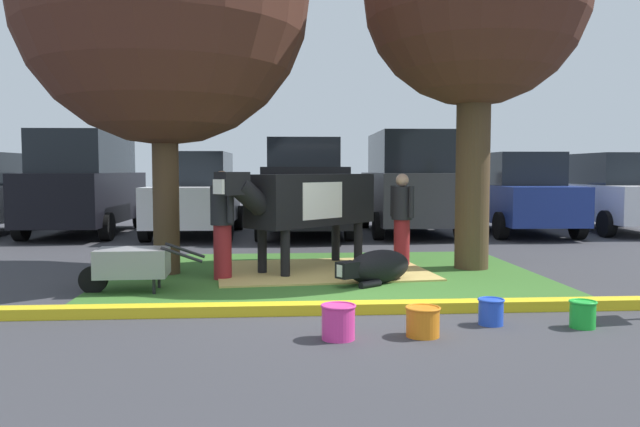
{
  "coord_description": "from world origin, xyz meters",
  "views": [
    {
      "loc": [
        -0.75,
        -7.53,
        1.6
      ],
      "look_at": [
        -0.01,
        2.53,
        0.9
      ],
      "focal_mm": 35.54,
      "sensor_mm": 36.0,
      "label": 1
    }
  ],
  "objects_px": {
    "wheelbarrow": "(131,263)",
    "suv_dark_grey": "(408,183)",
    "calf_lying": "(377,267)",
    "suv_black": "(85,183)",
    "pickup_truck_black": "(304,189)",
    "sedan_blue": "(518,194)",
    "bucket_green": "(583,314)",
    "hatchback_white": "(614,193)",
    "bucket_blue": "(491,311)",
    "person_visitor_near": "(222,222)",
    "cow_holstein": "(308,201)",
    "sedan_red": "(196,195)",
    "person_handler": "(402,217)",
    "bucket_pink": "(338,321)",
    "bucket_orange": "(423,321)"
  },
  "relations": [
    {
      "from": "person_handler",
      "to": "calf_lying",
      "type": "bearing_deg",
      "value": -113.14
    },
    {
      "from": "bucket_blue",
      "to": "bucket_green",
      "type": "bearing_deg",
      "value": -12.0
    },
    {
      "from": "bucket_green",
      "to": "pickup_truck_black",
      "type": "relative_size",
      "value": 0.05
    },
    {
      "from": "bucket_orange",
      "to": "suv_black",
      "type": "relative_size",
      "value": 0.07
    },
    {
      "from": "hatchback_white",
      "to": "suv_black",
      "type": "bearing_deg",
      "value": 178.92
    },
    {
      "from": "cow_holstein",
      "to": "pickup_truck_black",
      "type": "height_order",
      "value": "pickup_truck_black"
    },
    {
      "from": "bucket_blue",
      "to": "hatchback_white",
      "type": "height_order",
      "value": "hatchback_white"
    },
    {
      "from": "sedan_red",
      "to": "cow_holstein",
      "type": "bearing_deg",
      "value": -66.9
    },
    {
      "from": "bucket_orange",
      "to": "bucket_green",
      "type": "bearing_deg",
      "value": 7.0
    },
    {
      "from": "pickup_truck_black",
      "to": "sedan_blue",
      "type": "distance_m",
      "value": 5.39
    },
    {
      "from": "sedan_blue",
      "to": "bucket_blue",
      "type": "bearing_deg",
      "value": -113.04
    },
    {
      "from": "wheelbarrow",
      "to": "suv_dark_grey",
      "type": "bearing_deg",
      "value": 54.74
    },
    {
      "from": "wheelbarrow",
      "to": "pickup_truck_black",
      "type": "xyz_separation_m",
      "value": [
        2.62,
        7.58,
        0.73
      ]
    },
    {
      "from": "sedan_blue",
      "to": "suv_dark_grey",
      "type": "bearing_deg",
      "value": 174.86
    },
    {
      "from": "person_visitor_near",
      "to": "wheelbarrow",
      "type": "xyz_separation_m",
      "value": [
        -1.12,
        -0.85,
        -0.46
      ]
    },
    {
      "from": "person_handler",
      "to": "hatchback_white",
      "type": "height_order",
      "value": "hatchback_white"
    },
    {
      "from": "suv_black",
      "to": "sedan_blue",
      "type": "height_order",
      "value": "suv_black"
    },
    {
      "from": "suv_black",
      "to": "sedan_blue",
      "type": "distance_m",
      "value": 10.8
    },
    {
      "from": "bucket_blue",
      "to": "person_visitor_near",
      "type": "bearing_deg",
      "value": 136.19
    },
    {
      "from": "suv_dark_grey",
      "to": "suv_black",
      "type": "bearing_deg",
      "value": 177.79
    },
    {
      "from": "sedan_red",
      "to": "suv_dark_grey",
      "type": "bearing_deg",
      "value": 1.51
    },
    {
      "from": "person_handler",
      "to": "bucket_pink",
      "type": "relative_size",
      "value": 4.53
    },
    {
      "from": "hatchback_white",
      "to": "bucket_green",
      "type": "bearing_deg",
      "value": -120.5
    },
    {
      "from": "suv_black",
      "to": "sedan_red",
      "type": "height_order",
      "value": "suv_black"
    },
    {
      "from": "suv_black",
      "to": "hatchback_white",
      "type": "distance_m",
      "value": 13.47
    },
    {
      "from": "cow_holstein",
      "to": "wheelbarrow",
      "type": "distance_m",
      "value": 2.96
    },
    {
      "from": "person_handler",
      "to": "bucket_orange",
      "type": "distance_m",
      "value": 4.41
    },
    {
      "from": "cow_holstein",
      "to": "bucket_blue",
      "type": "bearing_deg",
      "value": -64.72
    },
    {
      "from": "cow_holstein",
      "to": "sedan_red",
      "type": "xyz_separation_m",
      "value": [
        -2.42,
        5.68,
        -0.13
      ]
    },
    {
      "from": "bucket_green",
      "to": "bucket_blue",
      "type": "bearing_deg",
      "value": 168.0
    },
    {
      "from": "bucket_blue",
      "to": "suv_black",
      "type": "height_order",
      "value": "suv_black"
    },
    {
      "from": "bucket_blue",
      "to": "hatchback_white",
      "type": "distance_m",
      "value": 11.57
    },
    {
      "from": "suv_dark_grey",
      "to": "sedan_blue",
      "type": "relative_size",
      "value": 1.05
    },
    {
      "from": "sedan_blue",
      "to": "hatchback_white",
      "type": "distance_m",
      "value": 2.69
    },
    {
      "from": "wheelbarrow",
      "to": "bucket_blue",
      "type": "xyz_separation_m",
      "value": [
        4.09,
        -2.0,
        -0.24
      ]
    },
    {
      "from": "bucket_orange",
      "to": "sedan_red",
      "type": "relative_size",
      "value": 0.08
    },
    {
      "from": "person_visitor_near",
      "to": "suv_dark_grey",
      "type": "relative_size",
      "value": 0.34
    },
    {
      "from": "calf_lying",
      "to": "hatchback_white",
      "type": "bearing_deg",
      "value": 43.91
    },
    {
      "from": "bucket_orange",
      "to": "suv_dark_grey",
      "type": "relative_size",
      "value": 0.07
    },
    {
      "from": "person_visitor_near",
      "to": "wheelbarrow",
      "type": "relative_size",
      "value": 0.99
    },
    {
      "from": "bucket_pink",
      "to": "suv_dark_grey",
      "type": "height_order",
      "value": "suv_dark_grey"
    },
    {
      "from": "person_visitor_near",
      "to": "sedan_blue",
      "type": "xyz_separation_m",
      "value": [
        6.87,
        6.32,
        0.14
      ]
    },
    {
      "from": "calf_lying",
      "to": "pickup_truck_black",
      "type": "bearing_deg",
      "value": 95.43
    },
    {
      "from": "bucket_orange",
      "to": "sedan_red",
      "type": "distance_m",
      "value": 10.26
    },
    {
      "from": "sedan_red",
      "to": "person_visitor_near",
      "type": "bearing_deg",
      "value": -79.86
    },
    {
      "from": "person_handler",
      "to": "suv_dark_grey",
      "type": "xyz_separation_m",
      "value": [
        1.29,
        5.51,
        0.45
      ]
    },
    {
      "from": "pickup_truck_black",
      "to": "sedan_blue",
      "type": "height_order",
      "value": "pickup_truck_black"
    },
    {
      "from": "bucket_green",
      "to": "sedan_blue",
      "type": "bearing_deg",
      "value": 72.14
    },
    {
      "from": "calf_lying",
      "to": "suv_black",
      "type": "height_order",
      "value": "suv_black"
    },
    {
      "from": "bucket_pink",
      "to": "bucket_blue",
      "type": "distance_m",
      "value": 1.69
    }
  ]
}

